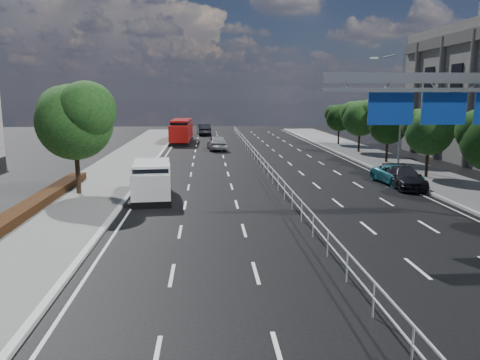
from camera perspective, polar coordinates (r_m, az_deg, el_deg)
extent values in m
plane|color=black|center=(12.26, 18.52, -18.96)|extent=(160.00, 160.00, 0.00)
cube|color=silver|center=(32.97, 3.60, 1.79)|extent=(0.05, 85.00, 0.05)
cube|color=silver|center=(33.04, 3.59, 1.02)|extent=(0.05, 85.00, 0.05)
cube|color=gray|center=(22.20, 23.14, 11.36)|extent=(10.20, 0.25, 0.45)
cube|color=gray|center=(22.19, 23.04, 10.07)|extent=(10.20, 0.18, 0.18)
cube|color=#0D3698|center=(22.54, 23.61, 7.99)|extent=(2.00, 0.08, 1.40)
cube|color=white|center=(22.58, 23.55, 7.99)|extent=(1.80, 0.02, 1.20)
cube|color=#0D3698|center=(21.54, 17.88, 8.28)|extent=(2.00, 0.08, 1.40)
cube|color=white|center=(21.58, 17.83, 8.28)|extent=(1.80, 0.02, 1.20)
cylinder|color=gray|center=(38.92, 19.05, 7.73)|extent=(0.16, 0.16, 9.00)
cylinder|color=gray|center=(38.56, 17.75, 14.19)|extent=(0.10, 2.40, 0.10)
cube|color=silver|center=(38.12, 16.01, 14.10)|extent=(0.60, 0.25, 0.15)
cylinder|color=black|center=(29.12, -19.21, 1.59)|extent=(0.28, 0.28, 3.50)
sphere|color=#103411|center=(28.87, -19.51, 6.67)|extent=(4.40, 4.40, 4.40)
sphere|color=#103411|center=(27.98, -18.20, 8.09)|extent=(3.30, 3.30, 3.30)
sphere|color=#103411|center=(29.69, -20.69, 7.77)|extent=(3.08, 3.08, 3.08)
sphere|color=black|center=(29.07, 27.06, 5.33)|extent=(2.45, 2.45, 2.45)
cylinder|color=black|center=(35.71, 21.84, 2.29)|extent=(0.22, 0.22, 2.70)
sphere|color=#103411|center=(35.52, 22.06, 5.48)|extent=(3.30, 3.30, 3.30)
sphere|color=#103411|center=(35.34, 23.44, 6.25)|extent=(2.48, 2.48, 2.47)
sphere|color=#103411|center=(35.69, 20.92, 6.27)|extent=(2.31, 2.31, 2.31)
cylinder|color=black|center=(42.53, 17.47, 3.70)|extent=(0.21, 0.21, 2.65)
sphere|color=black|center=(42.37, 17.61, 6.33)|extent=(3.20, 3.20, 3.20)
sphere|color=black|center=(42.14, 18.70, 6.98)|extent=(2.40, 2.40, 2.40)
sphere|color=black|center=(42.59, 16.70, 6.97)|extent=(2.24, 2.24, 2.24)
cylinder|color=black|center=(49.54, 14.31, 4.85)|extent=(0.23, 0.23, 2.85)
sphere|color=#103411|center=(49.39, 14.42, 7.28)|extent=(3.60, 3.60, 3.60)
sphere|color=#103411|center=(49.09, 15.46, 7.88)|extent=(2.70, 2.70, 2.70)
sphere|color=#103411|center=(49.69, 13.55, 7.86)|extent=(2.52, 2.52, 2.52)
cylinder|color=black|center=(56.69, 11.93, 5.47)|extent=(0.21, 0.21, 2.60)
sphere|color=black|center=(56.57, 12.00, 7.41)|extent=(3.10, 3.10, 3.10)
sphere|color=black|center=(56.27, 12.77, 7.90)|extent=(2.32, 2.33, 2.32)
sphere|color=black|center=(56.85, 11.36, 7.87)|extent=(2.17, 2.17, 2.17)
cube|color=black|center=(27.38, -10.61, -1.89)|extent=(2.50, 5.07, 0.35)
cube|color=white|center=(27.21, -10.67, -0.14)|extent=(2.45, 4.97, 1.45)
cube|color=black|center=(27.09, -10.72, 1.37)|extent=(2.18, 3.61, 0.64)
cube|color=white|center=(27.04, -10.74, 2.04)|extent=(2.29, 3.90, 0.13)
cylinder|color=black|center=(25.83, -12.67, -2.28)|extent=(0.36, 0.74, 0.72)
cylinder|color=black|center=(25.76, -8.79, -2.18)|extent=(0.36, 0.74, 0.72)
cylinder|color=black|center=(28.94, -12.25, -0.91)|extent=(0.36, 0.74, 0.72)
cylinder|color=black|center=(28.88, -8.79, -0.82)|extent=(0.36, 0.74, 0.72)
cube|color=black|center=(59.09, -7.12, 4.68)|extent=(2.57, 9.71, 0.29)
cube|color=maroon|center=(58.99, -7.15, 5.88)|extent=(2.52, 9.52, 1.96)
cube|color=black|center=(58.92, -7.17, 6.83)|extent=(2.26, 6.87, 0.87)
cube|color=maroon|center=(58.89, -7.18, 7.25)|extent=(2.37, 7.44, 0.17)
cylinder|color=black|center=(56.07, -8.35, 4.50)|extent=(0.27, 0.60, 0.59)
cylinder|color=black|center=(55.91, -6.41, 4.53)|extent=(0.27, 0.60, 0.59)
cylinder|color=black|center=(62.26, -7.77, 5.09)|extent=(0.27, 0.60, 0.59)
cylinder|color=black|center=(62.11, -6.02, 5.12)|extent=(0.27, 0.60, 0.59)
imported|color=#989B9F|center=(50.85, -2.82, 4.59)|extent=(2.29, 4.89, 1.62)
imported|color=black|center=(69.94, -4.45, 6.16)|extent=(2.23, 5.22, 1.67)
imported|color=#1C707F|center=(32.92, 18.64, 0.57)|extent=(2.54, 4.65, 1.23)
imported|color=black|center=(31.91, 19.40, 0.30)|extent=(2.08, 4.59, 1.30)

